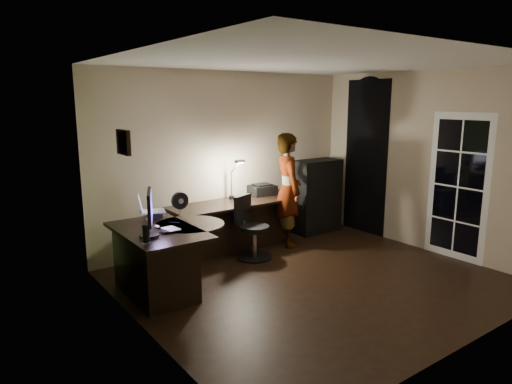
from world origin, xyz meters
TOP-DOWN VIEW (x-y plane):
  - floor at (0.00, 0.00)m, footprint 4.50×4.00m
  - ceiling at (0.00, 0.00)m, footprint 4.50×4.00m
  - wall_back at (0.00, 2.00)m, footprint 4.50×0.01m
  - wall_front at (0.00, -2.00)m, footprint 4.50×0.01m
  - wall_left at (-2.25, 0.00)m, footprint 0.01×4.00m
  - wall_right at (2.25, 0.00)m, footprint 0.01×4.00m
  - green_wall_overlay at (-2.24, 0.00)m, footprint 0.00×4.00m
  - arched_doorway at (2.24, 1.15)m, footprint 0.01×0.90m
  - french_door at (2.24, -0.55)m, footprint 0.02×0.92m
  - framed_picture at (-2.22, 0.45)m, footprint 0.04×0.30m
  - desk_left at (-1.75, 0.80)m, footprint 0.85×1.37m
  - desk_right at (-0.17, 1.63)m, footprint 2.00×0.72m
  - cabinet at (1.57, 1.63)m, footprint 0.84×0.43m
  - laptop_stand at (-1.61, 1.25)m, footprint 0.23×0.20m
  - laptop at (-1.61, 1.25)m, footprint 0.41×0.40m
  - monitor at (-1.95, 0.57)m, footprint 0.32×0.54m
  - mouse at (-1.75, 0.81)m, footprint 0.08×0.10m
  - phone at (-1.75, 0.62)m, footprint 0.08×0.14m
  - pen at (-1.49, 0.89)m, footprint 0.10×0.12m
  - speaker at (-2.07, 0.36)m, footprint 0.08×0.08m
  - notepad at (-1.65, 0.66)m, footprint 0.17×0.23m
  - desk_fan at (-1.23, 1.26)m, footprint 0.22×0.12m
  - headphones at (0.54, 1.76)m, footprint 0.19×0.08m
  - printer at (0.52, 1.80)m, footprint 0.43×0.35m
  - desk_lamp at (-0.05, 1.83)m, footprint 0.28×0.35m
  - office_chair at (-0.12, 1.13)m, footprint 0.66×0.66m
  - person at (0.68, 1.34)m, footprint 0.61×0.74m

SIDE VIEW (x-z plane):
  - floor at x=0.00m, z-range -0.01..0.00m
  - desk_right at x=-0.17m, z-range 0.00..0.75m
  - desk_left at x=-1.75m, z-range 0.00..0.79m
  - office_chair at x=-0.12m, z-range 0.00..0.91m
  - cabinet at x=1.57m, z-range 0.00..1.26m
  - headphones at x=0.54m, z-range 0.75..0.84m
  - phone at x=-1.75m, z-range 0.80..0.81m
  - notepad at x=-1.65m, z-range 0.80..0.81m
  - pen at x=-1.49m, z-range 0.80..0.82m
  - mouse at x=-1.75m, z-range 0.80..0.84m
  - printer at x=0.52m, z-range 0.75..0.93m
  - laptop_stand at x=-1.61m, z-range 0.80..0.89m
  - person at x=0.68m, z-range 0.00..1.77m
  - speaker at x=-2.07m, z-range 0.80..1.00m
  - desk_fan at x=-1.23m, z-range 0.75..1.09m
  - monitor at x=-1.95m, z-range 0.80..1.17m
  - laptop at x=-1.61m, z-range 0.89..1.12m
  - french_door at x=2.24m, z-range 0.00..2.10m
  - desk_lamp at x=-0.05m, z-range 0.75..1.43m
  - arched_doorway at x=2.24m, z-range 0.00..2.60m
  - wall_back at x=0.00m, z-range 0.00..2.70m
  - wall_front at x=0.00m, z-range 0.00..2.70m
  - wall_left at x=-2.25m, z-range 0.00..2.70m
  - wall_right at x=2.25m, z-range 0.00..2.70m
  - green_wall_overlay at x=-2.24m, z-range 0.00..2.70m
  - framed_picture at x=-2.22m, z-range 1.73..1.98m
  - ceiling at x=0.00m, z-range 2.70..2.71m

